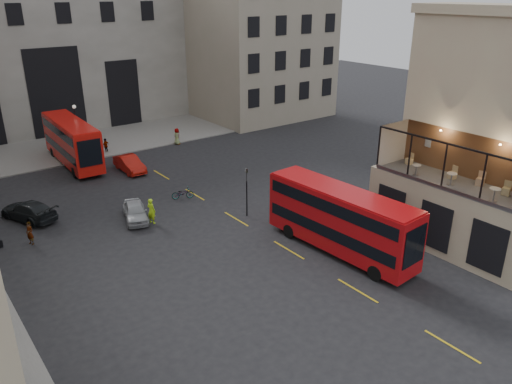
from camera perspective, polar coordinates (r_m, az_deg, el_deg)
ground at (r=30.87m, az=14.04°, el=-9.65°), size 140.00×140.00×0.00m
host_building_main at (r=35.87m, az=25.43°, el=6.91°), size 7.26×11.40×15.10m
host_frontage at (r=34.71m, az=21.22°, el=-2.65°), size 3.00×11.00×4.50m
cafe_floor at (r=33.87m, az=21.75°, el=0.89°), size 3.00×10.00×0.10m
gateway at (r=66.07m, az=-23.70°, el=14.73°), size 35.00×10.60×18.00m
building_right at (r=69.52m, az=-0.81°, el=17.62°), size 16.60×18.60×20.00m
pavement_far at (r=58.05m, az=-20.68°, el=4.87°), size 40.00×12.00×0.12m
traffic_light_near at (r=36.89m, az=-1.07°, el=0.69°), size 0.16×0.20×3.80m
street_lamp_b at (r=53.73m, az=-19.69°, el=6.29°), size 0.36×0.36×5.33m
bus_near at (r=32.31m, az=9.62°, el=-2.90°), size 3.09×10.89×4.29m
bus_far at (r=51.38m, az=-20.32°, el=5.57°), size 2.89×10.99×4.35m
car_a at (r=38.00m, az=-13.64°, el=-2.18°), size 2.69×4.22×1.34m
car_b at (r=48.28m, az=-14.26°, el=3.13°), size 1.59×4.47×1.47m
car_c at (r=40.62m, az=-24.56°, el=-1.96°), size 3.68×5.25×1.41m
bicycle at (r=41.15m, az=-8.39°, el=-0.15°), size 1.88×1.24×0.93m
cyclist at (r=37.08m, az=-11.87°, el=-2.14°), size 0.68×0.82×1.93m
pedestrian_b at (r=55.71m, az=-20.15°, el=5.22°), size 1.32×1.42×1.92m
pedestrian_c at (r=54.50m, az=-16.78°, el=5.09°), size 0.99×0.78×1.57m
pedestrian_d at (r=55.86m, az=-9.02°, el=6.30°), size 0.76×0.99×1.80m
pedestrian_e at (r=36.67m, az=-24.44°, el=-4.31°), size 0.59×0.70×1.63m
cafe_table_near at (r=31.69m, az=25.61°, el=-0.06°), size 0.63×0.63×0.79m
cafe_table_mid at (r=33.24m, az=21.45°, el=1.59°), size 0.62×0.62×0.78m
cafe_table_far at (r=34.26m, az=17.85°, el=2.59°), size 0.57×0.57×0.72m
cafe_chair_a at (r=33.04m, az=26.68°, el=0.13°), size 0.52×0.52×0.85m
cafe_chair_b at (r=33.94m, az=24.25°, el=1.12°), size 0.53×0.53×0.90m
cafe_chair_c at (r=34.47m, az=21.52°, el=1.84°), size 0.49×0.49×0.86m
cafe_chair_d at (r=36.40m, az=17.12°, el=3.43°), size 0.48×0.48×0.80m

